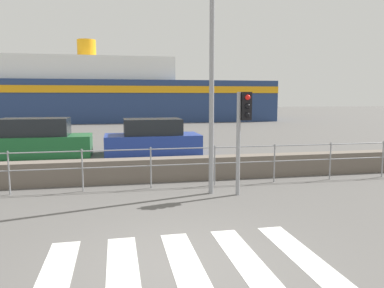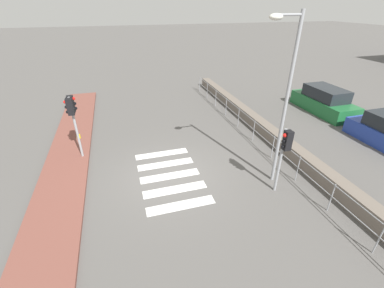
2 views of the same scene
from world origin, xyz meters
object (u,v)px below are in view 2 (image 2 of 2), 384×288
(traffic_light_near, at_px, (72,112))
(streetlamp, at_px, (283,88))
(traffic_light_far, at_px, (284,148))
(parked_car_green, at_px, (324,101))

(traffic_light_near, relative_size, streetlamp, 0.48)
(traffic_light_near, xyz_separation_m, traffic_light_far, (4.52, 7.02, -0.37))
(traffic_light_far, height_order, parked_car_green, traffic_light_far)
(streetlamp, distance_m, parked_car_green, 9.58)
(traffic_light_near, relative_size, traffic_light_far, 1.13)
(traffic_light_far, bearing_deg, parked_car_green, 130.36)
(traffic_light_near, height_order, streetlamp, streetlamp)
(streetlamp, xyz_separation_m, parked_car_green, (-5.49, 7.23, -3.06))
(traffic_light_far, bearing_deg, streetlamp, 173.74)
(traffic_light_far, xyz_separation_m, streetlamp, (-0.72, 0.08, 1.86))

